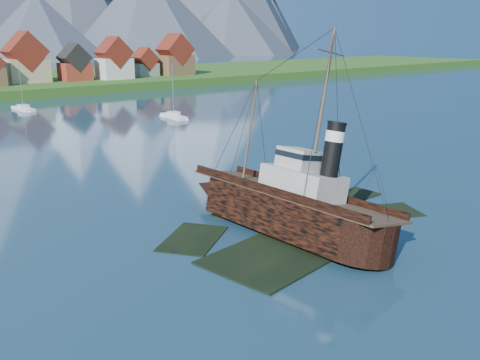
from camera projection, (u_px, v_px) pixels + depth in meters
ground at (300, 235)px, 54.27m from camera, size 1400.00×1400.00×0.00m
shoal at (297, 228)px, 57.05m from camera, size 31.71×21.24×1.14m
tugboat_wreck at (276, 204)px, 55.12m from camera, size 6.36×27.39×21.71m
sailboat_d at (174, 117)px, 127.18m from camera, size 3.32×9.89×13.25m
sailboat_e at (24, 109)px, 140.17m from camera, size 3.02×10.60×12.19m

